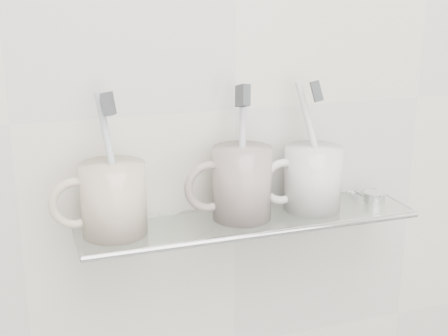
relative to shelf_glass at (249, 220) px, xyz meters
name	(u,v)px	position (x,y,z in m)	size (l,w,h in m)	color
wall_back	(235,109)	(0.00, 0.06, 0.15)	(2.50, 2.50, 0.00)	beige
shelf_glass	(249,220)	(0.00, 0.00, 0.00)	(0.50, 0.12, 0.01)	silver
shelf_rail	(263,234)	(0.00, -0.06, 0.00)	(0.01, 0.01, 0.50)	silver
bracket_left	(101,233)	(-0.21, 0.05, -0.01)	(0.02, 0.02, 0.03)	silver
bracket_right	(358,202)	(0.21, 0.05, -0.01)	(0.02, 0.02, 0.03)	silver
mug_left	(114,199)	(-0.20, 0.00, 0.05)	(0.09, 0.09, 0.10)	beige
mug_left_handle	(76,203)	(-0.25, 0.00, 0.05)	(0.07, 0.07, 0.01)	beige
toothbrush_left	(112,163)	(-0.20, 0.00, 0.10)	(0.01, 0.01, 0.19)	#AFBDCA
bristles_left	(109,104)	(-0.20, 0.00, 0.19)	(0.01, 0.02, 0.03)	#3D4143
mug_center	(242,183)	(-0.01, 0.00, 0.06)	(0.09, 0.09, 0.11)	silver
mug_center_handle	(210,187)	(-0.06, 0.00, 0.06)	(0.08, 0.08, 0.01)	silver
toothbrush_center	(242,151)	(-0.01, 0.00, 0.10)	(0.01, 0.01, 0.19)	silver
bristles_center	(243,96)	(-0.01, 0.00, 0.19)	(0.01, 0.02, 0.03)	#3D4143
mug_right	(313,178)	(0.10, 0.00, 0.05)	(0.09, 0.09, 0.10)	silver
mug_right_handle	(283,182)	(0.05, 0.00, 0.05)	(0.07, 0.07, 0.01)	silver
toothbrush_right	(314,145)	(0.10, 0.00, 0.10)	(0.01, 0.01, 0.19)	silver
bristles_right	(316,91)	(0.10, 0.00, 0.19)	(0.01, 0.02, 0.03)	#3D4143
chrome_cap	(374,197)	(0.21, 0.00, 0.01)	(0.03, 0.03, 0.01)	silver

